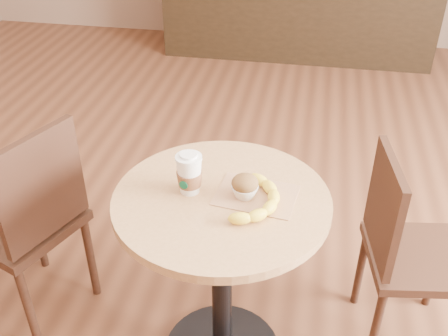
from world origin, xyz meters
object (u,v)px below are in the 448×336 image
(cafe_table, at_px, (222,253))
(muffin, at_px, (245,186))
(chair_left, at_px, (30,220))
(chair_right, at_px, (405,248))
(coffee_cup, at_px, (189,175))
(banana, at_px, (259,199))

(cafe_table, height_order, muffin, muffin)
(chair_left, bearing_deg, chair_right, 116.88)
(coffee_cup, relative_size, banana, 0.51)
(coffee_cup, bearing_deg, banana, 5.22)
(muffin, bearing_deg, chair_right, 20.99)
(coffee_cup, distance_m, muffin, 0.17)
(cafe_table, distance_m, chair_right, 0.66)
(coffee_cup, bearing_deg, muffin, 13.65)
(chair_right, height_order, muffin, muffin)
(coffee_cup, distance_m, banana, 0.22)
(chair_right, bearing_deg, cafe_table, 101.76)
(coffee_cup, xyz_separation_m, muffin, (0.17, 0.00, -0.02))
(cafe_table, bearing_deg, muffin, 11.98)
(chair_right, distance_m, coffee_cup, 0.84)
(cafe_table, xyz_separation_m, coffee_cup, (-0.10, 0.01, 0.29))
(chair_right, height_order, coffee_cup, coffee_cup)
(cafe_table, relative_size, chair_right, 0.93)
(muffin, relative_size, banana, 0.31)
(chair_right, xyz_separation_m, banana, (-0.50, -0.24, 0.33))
(coffee_cup, bearing_deg, chair_right, 29.83)
(chair_right, bearing_deg, coffee_cup, 98.09)
(muffin, height_order, banana, muffin)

